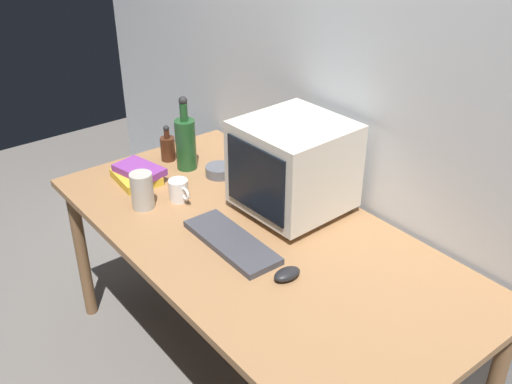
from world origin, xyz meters
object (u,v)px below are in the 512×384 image
Objects in this scene: bottle_tall at (186,142)px; book_stack at (138,174)px; bottle_short at (168,147)px; keyboard at (231,242)px; metal_canister at (142,191)px; crt_monitor at (293,166)px; cd_spindle at (219,171)px; computer_mouse at (287,274)px; mug at (179,190)px.

bottle_tall is 1.43× the size of book_stack.
keyboard is at bearing -13.69° from bottle_short.
bottle_tall reaches higher than metal_canister.
bottle_short is (-0.74, 0.18, 0.05)m from keyboard.
crt_monitor is at bearing 99.05° from keyboard.
bottle_short is at bearing -167.36° from crt_monitor.
keyboard is 0.54m from cd_spindle.
cd_spindle is at bearing -171.70° from crt_monitor.
cd_spindle is (0.18, 0.31, -0.01)m from book_stack.
book_stack is 0.35m from cd_spindle.
bottle_short reaches higher than metal_canister.
bottle_short is (-0.69, -0.16, -0.13)m from crt_monitor.
computer_mouse is 0.73m from metal_canister.
computer_mouse reaches higher than keyboard.
computer_mouse is 0.42× the size of book_stack.
crt_monitor is 0.95× the size of keyboard.
metal_canister is at bearing -60.16° from bottle_tall.
bottle_tall is at bearing 171.56° from computer_mouse.
cd_spindle is at bearing 59.68° from book_stack.
keyboard is at bearing 2.69° from book_stack.
computer_mouse is at bearing 3.65° from book_stack.
computer_mouse is 0.58× the size of bottle_short.
book_stack is at bearing -168.30° from mug.
metal_canister reaches higher than mug.
bottle_short is 1.43× the size of mug.
keyboard is at bearing 15.49° from metal_canister.
metal_canister reaches higher than book_stack.
metal_canister is at bearing -130.09° from crt_monitor.
mug is (-0.67, -0.01, 0.03)m from computer_mouse.
bottle_tall is at bearing -166.99° from crt_monitor.
bottle_tall is at bearing 119.84° from metal_canister.
crt_monitor is 2.67× the size of metal_canister.
book_stack is at bearing -96.49° from bottle_tall.
metal_canister is (0.21, -0.09, 0.04)m from book_stack.
bottle_short is 0.43m from metal_canister.
mug is at bearing -38.51° from bottle_tall.
mug is at bearing -73.14° from cd_spindle.
crt_monitor reaches higher than metal_canister.
keyboard is at bearing -81.73° from crt_monitor.
metal_canister is (0.31, -0.30, 0.01)m from bottle_short.
computer_mouse is 0.67× the size of metal_canister.
metal_canister is at bearing -44.20° from bottle_short.
mug is (0.23, -0.18, -0.08)m from bottle_tall.
bottle_short reaches higher than computer_mouse.
computer_mouse is at bearing -43.38° from crt_monitor.
crt_monitor is at bearing 49.91° from metal_canister.
keyboard is 0.76m from bottle_short.
crt_monitor reaches higher than bottle_tall.
bottle_tall reaches higher than book_stack.
crt_monitor is 1.18× the size of bottle_tall.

